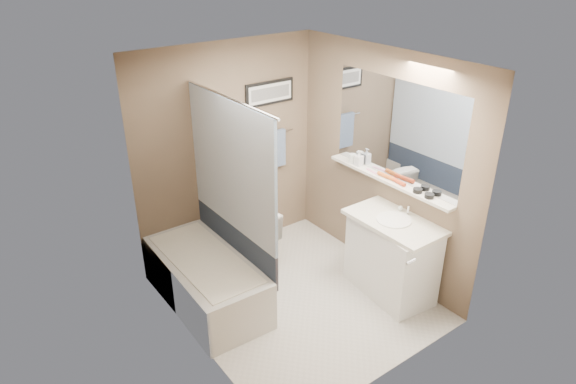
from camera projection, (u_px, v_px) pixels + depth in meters
ground at (297, 298)px, 5.24m from camera, size 2.50×2.50×0.00m
ceiling at (299, 64)px, 4.19m from camera, size 2.20×2.50×0.04m
wall_back at (229, 153)px, 5.60m from camera, size 2.20×0.04×2.40m
wall_front at (398, 251)px, 3.82m from camera, size 2.20×0.04×2.40m
wall_left at (192, 228)px, 4.13m from camera, size 0.04×2.50×2.40m
wall_right at (381, 165)px, 5.29m from camera, size 0.04×2.50×2.40m
tile_surround at (166, 225)px, 4.58m from camera, size 0.02×1.55×2.00m
curtain_rod at (227, 98)px, 4.48m from camera, size 0.02×1.55×0.02m
curtain_upper at (231, 166)px, 4.77m from camera, size 0.03×1.45×1.28m
curtain_lower at (235, 241)px, 5.13m from camera, size 0.03×1.45×0.36m
mirror at (396, 130)px, 5.00m from camera, size 0.02×1.60×1.00m
shelf at (388, 180)px, 5.20m from camera, size 0.12×1.60×0.03m
towel_bar at (271, 134)px, 5.84m from camera, size 0.60×0.02×0.02m
towel at (272, 150)px, 5.90m from camera, size 0.34×0.05×0.44m
art_frame at (270, 93)px, 5.64m from camera, size 0.62×0.02×0.26m
art_mat at (270, 93)px, 5.63m from camera, size 0.56×0.00×0.20m
art_image at (271, 93)px, 5.62m from camera, size 0.50×0.00×0.13m
door at (443, 251)px, 4.20m from camera, size 0.80×0.02×2.00m
door_handle at (411, 262)px, 4.06m from camera, size 0.10×0.02×0.02m
bathtub at (206, 280)px, 5.09m from camera, size 0.75×1.52×0.50m
tub_rim at (204, 259)px, 4.98m from camera, size 0.56×1.36×0.02m
toilet at (250, 236)px, 5.68m from camera, size 0.49×0.72×0.68m
vanity at (391, 258)px, 5.18m from camera, size 0.60×0.95×0.80m
countertop at (394, 222)px, 4.99m from camera, size 0.54×0.96×0.04m
sink_basin at (394, 220)px, 4.98m from camera, size 0.34×0.34×0.01m
faucet_spout at (408, 210)px, 5.06m from camera, size 0.02×0.02×0.10m
faucet_knob at (401, 208)px, 5.15m from camera, size 0.05×0.05×0.05m
candle_bowl_near at (429, 196)px, 4.80m from camera, size 0.09×0.09×0.04m
candle_bowl_far at (418, 191)px, 4.90m from camera, size 0.09×0.09×0.04m
hair_brush_front at (397, 181)px, 5.09m from camera, size 0.06×0.22×0.04m
hair_brush_back at (386, 176)px, 5.20m from camera, size 0.05×0.22×0.04m
pink_comb at (372, 171)px, 5.35m from camera, size 0.05×0.16×0.01m
glass_jar at (352, 158)px, 5.55m from camera, size 0.08×0.08×0.10m
soap_bottle at (359, 158)px, 5.46m from camera, size 0.08×0.08×0.17m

